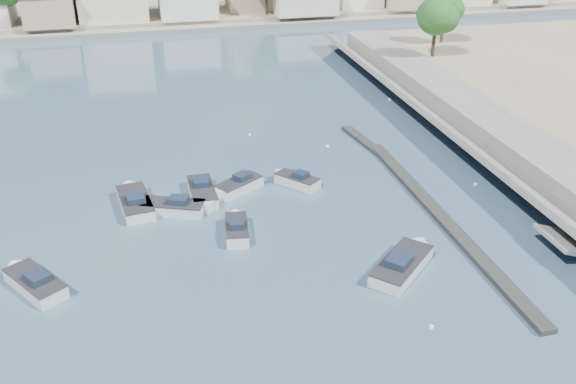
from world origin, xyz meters
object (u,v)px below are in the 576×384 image
object	(u,v)px
motorboat_c	(170,208)
motorboat_g	(203,194)
motorboat_a	(33,282)
motorboat_e	(135,201)
motorboat_b	(237,229)
motorboat_d	(237,187)
motorboat_f	(295,181)
motorboat_h	(404,264)

from	to	relation	value
motorboat_c	motorboat_g	xyz separation A→B (m)	(2.53, 1.60, 0.00)
motorboat_a	motorboat_e	xyz separation A→B (m)	(6.01, 8.96, -0.00)
motorboat_b	motorboat_d	distance (m)	6.26
motorboat_c	motorboat_f	distance (m)	9.99
motorboat_f	motorboat_h	size ratio (longest dim) A/B	0.69
motorboat_d	motorboat_e	size ratio (longest dim) A/B	0.71
motorboat_g	motorboat_c	bearing A→B (deg)	-147.71
motorboat_h	motorboat_b	bearing A→B (deg)	144.35
motorboat_d	motorboat_g	world-z (taller)	same
motorboat_h	motorboat_a	bearing A→B (deg)	171.53
motorboat_a	motorboat_b	size ratio (longest dim) A/B	1.14
motorboat_f	motorboat_g	size ratio (longest dim) A/B	0.69
motorboat_c	motorboat_e	world-z (taller)	same
motorboat_c	motorboat_f	size ratio (longest dim) A/B	1.38
motorboat_b	motorboat_f	size ratio (longest dim) A/B	1.15
motorboat_g	motorboat_h	size ratio (longest dim) A/B	1.00
motorboat_a	motorboat_d	xyz separation A→B (m)	(13.58, 9.54, -0.00)
motorboat_b	motorboat_c	world-z (taller)	same
motorboat_c	motorboat_a	bearing A→B (deg)	-138.73
motorboat_a	motorboat_g	size ratio (longest dim) A/B	0.90
motorboat_e	motorboat_h	bearing A→B (deg)	-37.76
motorboat_h	motorboat_c	bearing A→B (deg)	141.44
motorboat_b	motorboat_f	world-z (taller)	same
motorboat_a	motorboat_h	bearing A→B (deg)	-8.47
motorboat_a	motorboat_c	world-z (taller)	same
motorboat_a	motorboat_h	xyz separation A→B (m)	(21.76, -3.24, -0.00)
motorboat_b	motorboat_h	bearing A→B (deg)	-35.65
motorboat_d	motorboat_g	bearing A→B (deg)	-168.21
motorboat_c	motorboat_f	xyz separation A→B (m)	(9.75, 2.19, -0.00)
motorboat_d	motorboat_e	bearing A→B (deg)	-175.62
motorboat_f	motorboat_a	bearing A→B (deg)	-152.19
motorboat_c	motorboat_g	bearing A→B (deg)	32.29
motorboat_g	motorboat_h	distance (m)	16.32
motorboat_b	motorboat_e	bearing A→B (deg)	139.46
motorboat_a	motorboat_c	distance (m)	11.21
motorboat_e	motorboat_f	world-z (taller)	same
motorboat_a	motorboat_b	xyz separation A→B (m)	(12.56, 3.36, -0.00)
motorboat_a	motorboat_d	size ratio (longest dim) A/B	1.15
motorboat_d	motorboat_h	bearing A→B (deg)	-57.38
motorboat_g	motorboat_d	bearing A→B (deg)	11.79
motorboat_a	motorboat_c	bearing A→B (deg)	41.27
motorboat_f	motorboat_g	bearing A→B (deg)	-175.29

